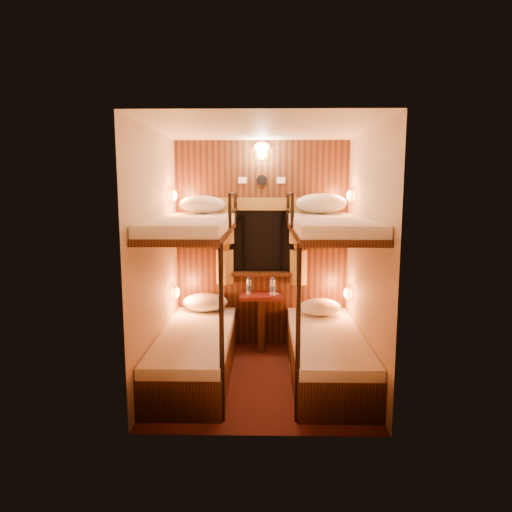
{
  "coord_description": "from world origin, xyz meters",
  "views": [
    {
      "loc": [
        0.04,
        -4.27,
        1.87
      ],
      "look_at": [
        -0.05,
        0.15,
        1.2
      ],
      "focal_mm": 32.0,
      "sensor_mm": 36.0,
      "label": 1
    }
  ],
  "objects_px": {
    "bunk_left": "(195,321)",
    "bottle_right": "(273,288)",
    "bottle_left": "(249,287)",
    "bunk_right": "(327,322)",
    "table": "(261,314)"
  },
  "relations": [
    {
      "from": "bunk_left",
      "to": "bottle_left",
      "type": "distance_m",
      "value": 0.94
    },
    {
      "from": "bunk_left",
      "to": "bottle_left",
      "type": "bearing_deg",
      "value": 56.75
    },
    {
      "from": "bottle_left",
      "to": "bunk_right",
      "type": "bearing_deg",
      "value": -44.23
    },
    {
      "from": "bunk_left",
      "to": "bottle_right",
      "type": "distance_m",
      "value": 1.07
    },
    {
      "from": "bottle_right",
      "to": "bunk_right",
      "type": "bearing_deg",
      "value": -54.17
    },
    {
      "from": "bunk_left",
      "to": "bunk_right",
      "type": "distance_m",
      "value": 1.3
    },
    {
      "from": "table",
      "to": "bottle_left",
      "type": "xyz_separation_m",
      "value": [
        -0.14,
        -0.01,
        0.32
      ]
    },
    {
      "from": "bunk_left",
      "to": "bottle_right",
      "type": "relative_size",
      "value": 8.83
    },
    {
      "from": "table",
      "to": "bottle_left",
      "type": "relative_size",
      "value": 3.16
    },
    {
      "from": "bunk_left",
      "to": "bunk_right",
      "type": "relative_size",
      "value": 1.0
    },
    {
      "from": "bunk_left",
      "to": "bottle_left",
      "type": "height_order",
      "value": "bunk_left"
    },
    {
      "from": "bunk_left",
      "to": "table",
      "type": "height_order",
      "value": "bunk_left"
    },
    {
      "from": "bunk_left",
      "to": "table",
      "type": "xyz_separation_m",
      "value": [
        0.65,
        0.78,
        -0.14
      ]
    },
    {
      "from": "bottle_left",
      "to": "bottle_right",
      "type": "distance_m",
      "value": 0.27
    },
    {
      "from": "bottle_left",
      "to": "table",
      "type": "bearing_deg",
      "value": 4.51
    }
  ]
}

